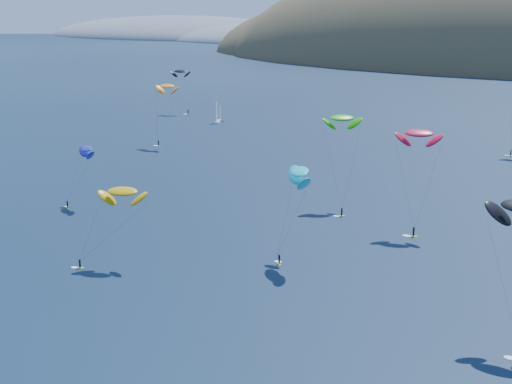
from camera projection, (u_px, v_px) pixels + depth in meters
name	position (u px, v px, depth m)	size (l,w,h in m)	color
headland	(199.00, 39.00, 924.97)	(460.00, 250.00, 60.00)	slate
sailboat	(218.00, 120.00, 288.54)	(8.22, 7.54, 9.81)	silver
kitesurfer_1	(167.00, 86.00, 240.37)	(8.95, 6.70, 22.52)	#D3F11A
kitesurfer_2	(122.00, 191.00, 133.59)	(10.68, 11.26, 16.27)	#D3F11A
kitesurfer_3	(342.00, 118.00, 170.66)	(10.44, 15.53, 23.56)	#D3F11A
kitesurfer_5	(300.00, 172.00, 134.38)	(9.78, 11.31, 19.98)	#D3F11A
kitesurfer_9	(419.00, 133.00, 151.09)	(10.25, 9.62, 23.76)	#D3F11A
kitesurfer_10	(87.00, 149.00, 172.21)	(8.26, 10.27, 15.69)	#D3F11A
kitesurfer_12	(181.00, 71.00, 309.04)	(10.85, 6.99, 20.40)	#D3F11A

